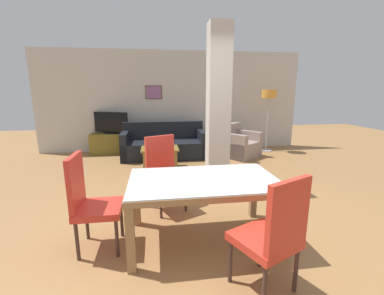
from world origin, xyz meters
TOP-DOWN VIEW (x-y plane):
  - ground_plane at (0.00, 0.00)m, footprint 18.00×18.00m
  - back_wall at (-0.00, 4.61)m, footprint 7.20×0.09m
  - divider_pillar at (0.54, 1.59)m, footprint 0.36×0.31m
  - dining_table at (0.00, 0.00)m, footprint 1.61×0.97m
  - dining_chair_near_right at (0.40, -0.86)m, footprint 0.61×0.61m
  - dining_chair_head_left at (-1.19, 0.00)m, footprint 0.46×0.46m
  - dining_chair_far_left at (-0.40, 0.88)m, footprint 0.61×0.61m
  - sofa at (-0.29, 3.76)m, footprint 2.06×0.91m
  - armchair at (1.57, 3.57)m, footprint 1.18×1.18m
  - coffee_table at (-0.42, 2.79)m, footprint 0.78×0.57m
  - bottle at (-0.34, 2.64)m, footprint 0.07×0.07m
  - tv_stand at (-1.65, 4.33)m, footprint 1.10×0.40m
  - tv_screen at (-1.65, 4.33)m, footprint 0.90×0.43m
  - floor_lamp at (2.55, 4.05)m, footprint 0.39×0.39m

SIDE VIEW (x-z plane):
  - ground_plane at x=0.00m, z-range 0.00..0.00m
  - coffee_table at x=-0.42m, z-range 0.01..0.46m
  - tv_stand at x=-1.65m, z-range 0.00..0.54m
  - armchair at x=1.57m, z-range -0.12..0.69m
  - sofa at x=-0.29m, z-range -0.14..0.72m
  - bottle at x=-0.34m, z-range 0.43..0.65m
  - dining_chair_near_right at x=0.40m, z-range 0.04..1.07m
  - dining_chair_head_left at x=-1.19m, z-range 0.04..1.07m
  - dining_chair_far_left at x=-0.40m, z-range 0.04..1.07m
  - dining_table at x=0.00m, z-range 0.22..0.94m
  - tv_screen at x=-1.65m, z-range 0.53..1.09m
  - divider_pillar at x=0.54m, z-range 0.00..2.70m
  - back_wall at x=0.00m, z-range 0.00..2.70m
  - floor_lamp at x=2.55m, z-range 0.58..2.25m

